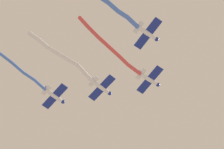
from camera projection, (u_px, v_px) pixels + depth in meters
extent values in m
ellipsoid|color=silver|center=(149.00, 79.00, 75.94)|extent=(5.15, 2.41, 1.03)
sphere|color=navy|center=(158.00, 85.00, 76.58)|extent=(1.09, 1.09, 0.88)
ellipsoid|color=#1E2847|center=(151.00, 80.00, 76.45)|extent=(1.41, 1.02, 0.55)
cube|color=navy|center=(150.00, 80.00, 75.86)|extent=(3.71, 7.55, 0.14)
cube|color=silver|center=(141.00, 74.00, 75.45)|extent=(1.73, 3.03, 0.11)
cube|color=navy|center=(141.00, 73.00, 75.96)|extent=(1.14, 0.45, 1.43)
cylinder|color=#DB4C4C|center=(134.00, 69.00, 74.94)|extent=(3.30, 1.53, 1.18)
cylinder|color=#DB4C4C|center=(123.00, 60.00, 74.25)|extent=(3.24, 1.11, 1.04)
cylinder|color=#DB4C4C|center=(113.00, 51.00, 73.32)|extent=(2.82, 1.04, 0.94)
cylinder|color=#DB4C4C|center=(103.00, 42.00, 72.26)|extent=(3.13, 1.09, 0.89)
cylinder|color=#DB4C4C|center=(94.00, 32.00, 71.35)|extent=(2.80, 1.01, 1.02)
cylinder|color=#DB4C4C|center=(84.00, 23.00, 70.72)|extent=(2.76, 0.95, 1.20)
sphere|color=#DB4C4C|center=(140.00, 73.00, 75.21)|extent=(0.80, 0.80, 0.80)
sphere|color=#DB4C4C|center=(128.00, 65.00, 74.66)|extent=(0.80, 0.80, 0.80)
sphere|color=#DB4C4C|center=(118.00, 55.00, 73.84)|extent=(0.80, 0.80, 0.80)
sphere|color=#DB4C4C|center=(109.00, 47.00, 72.81)|extent=(0.80, 0.80, 0.80)
sphere|color=#DB4C4C|center=(98.00, 37.00, 71.71)|extent=(0.80, 0.80, 0.80)
sphere|color=#DB4C4C|center=(89.00, 28.00, 70.99)|extent=(0.80, 0.80, 0.80)
sphere|color=#DB4C4C|center=(80.00, 18.00, 70.45)|extent=(0.80, 0.80, 0.80)
ellipsoid|color=silver|center=(101.00, 87.00, 76.87)|extent=(5.16, 1.93, 1.03)
sphere|color=navy|center=(110.00, 93.00, 77.60)|extent=(1.02, 1.02, 0.88)
ellipsoid|color=#1E2847|center=(103.00, 88.00, 77.40)|extent=(1.37, 0.91, 0.55)
cube|color=navy|center=(102.00, 88.00, 76.80)|extent=(3.03, 7.55, 0.14)
cube|color=silver|center=(94.00, 81.00, 76.31)|extent=(1.47, 3.00, 0.11)
cube|color=navy|center=(94.00, 80.00, 76.81)|extent=(1.16, 0.34, 1.43)
cylinder|color=white|center=(89.00, 77.00, 75.83)|extent=(2.24, 1.00, 1.17)
cylinder|color=white|center=(82.00, 70.00, 75.39)|extent=(2.67, 0.97, 1.33)
cylinder|color=white|center=(73.00, 62.00, 74.77)|extent=(2.73, 1.53, 1.00)
cylinder|color=white|center=(62.00, 56.00, 74.20)|extent=(2.68, 1.60, 1.20)
cylinder|color=white|center=(52.00, 50.00, 73.76)|extent=(2.60, 1.54, 0.97)
cylinder|color=white|center=(43.00, 44.00, 73.22)|extent=(2.35, 1.16, 1.08)
cylinder|color=white|center=(34.00, 37.00, 72.60)|extent=(2.51, 1.33, 0.91)
sphere|color=white|center=(92.00, 81.00, 76.05)|extent=(0.87, 0.87, 0.87)
sphere|color=white|center=(85.00, 74.00, 75.61)|extent=(0.87, 0.87, 0.87)
sphere|color=white|center=(78.00, 65.00, 75.16)|extent=(0.87, 0.87, 0.87)
sphere|color=white|center=(67.00, 59.00, 74.37)|extent=(0.87, 0.87, 0.87)
sphere|color=white|center=(57.00, 53.00, 74.04)|extent=(0.87, 0.87, 0.87)
sphere|color=white|center=(47.00, 47.00, 73.48)|extent=(0.87, 0.87, 0.87)
sphere|color=white|center=(39.00, 40.00, 72.96)|extent=(0.87, 0.87, 0.87)
sphere|color=white|center=(30.00, 33.00, 72.23)|extent=(0.87, 0.87, 0.87)
ellipsoid|color=silver|center=(147.00, 33.00, 71.28)|extent=(5.14, 2.44, 1.03)
sphere|color=navy|center=(157.00, 39.00, 71.91)|extent=(1.09, 1.09, 0.88)
ellipsoid|color=#1E2847|center=(149.00, 34.00, 71.79)|extent=(1.41, 1.02, 0.55)
cube|color=navy|center=(148.00, 34.00, 71.20)|extent=(3.76, 7.54, 0.14)
cube|color=silver|center=(139.00, 27.00, 70.80)|extent=(1.75, 3.03, 0.11)
cube|color=navy|center=(139.00, 26.00, 71.30)|extent=(1.14, 0.46, 1.43)
cylinder|color=#4C75DB|center=(132.00, 22.00, 70.35)|extent=(2.78, 1.27, 1.34)
cylinder|color=#4C75DB|center=(123.00, 14.00, 70.13)|extent=(2.56, 1.63, 1.52)
cylinder|color=#4C75DB|center=(113.00, 7.00, 69.78)|extent=(2.80, 1.33, 1.04)
sphere|color=#4C75DB|center=(137.00, 26.00, 70.56)|extent=(0.91, 0.91, 0.91)
sphere|color=#4C75DB|center=(128.00, 17.00, 70.14)|extent=(0.91, 0.91, 0.91)
sphere|color=#4C75DB|center=(118.00, 11.00, 70.13)|extent=(0.91, 0.91, 0.91)
sphere|color=#4C75DB|center=(108.00, 3.00, 69.42)|extent=(0.91, 0.91, 0.91)
ellipsoid|color=silver|center=(54.00, 96.00, 77.54)|extent=(5.16, 1.89, 1.03)
sphere|color=navy|center=(63.00, 102.00, 78.28)|extent=(1.02, 1.02, 0.88)
ellipsoid|color=#1E2847|center=(57.00, 96.00, 78.07)|extent=(1.36, 0.90, 0.55)
cube|color=navy|center=(55.00, 96.00, 77.47)|extent=(2.96, 7.55, 0.14)
cube|color=silver|center=(46.00, 90.00, 76.96)|extent=(1.45, 3.00, 0.11)
cube|color=navy|center=(47.00, 89.00, 77.47)|extent=(1.16, 0.33, 1.43)
cylinder|color=#4C75DB|center=(40.00, 85.00, 76.21)|extent=(3.02, 0.74, 0.68)
cylinder|color=#4C75DB|center=(29.00, 77.00, 75.24)|extent=(2.91, 1.12, 0.71)
cylinder|color=#4C75DB|center=(18.00, 68.00, 74.29)|extent=(3.14, 0.84, 0.72)
cylinder|color=#4C75DB|center=(6.00, 58.00, 73.44)|extent=(3.22, 1.14, 0.89)
sphere|color=#4C75DB|center=(45.00, 89.00, 76.71)|extent=(0.62, 0.62, 0.62)
sphere|color=#4C75DB|center=(35.00, 80.00, 75.71)|extent=(0.62, 0.62, 0.62)
sphere|color=#4C75DB|center=(24.00, 73.00, 74.78)|extent=(0.62, 0.62, 0.62)
sphere|color=#4C75DB|center=(12.00, 63.00, 73.81)|extent=(0.62, 0.62, 0.62)
sphere|color=#4C75DB|center=(0.00, 54.00, 73.08)|extent=(0.62, 0.62, 0.62)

